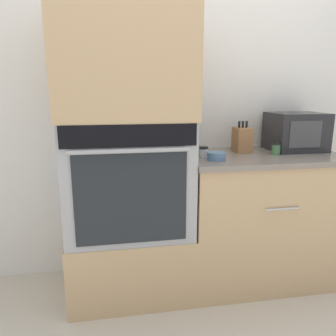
{
  "coord_description": "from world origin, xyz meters",
  "views": [
    {
      "loc": [
        -0.49,
        -1.74,
        1.34
      ],
      "look_at": [
        -0.15,
        0.21,
        0.87
      ],
      "focal_mm": 35.0,
      "sensor_mm": 36.0,
      "label": 1
    }
  ],
  "objects_px": {
    "bowl": "(216,156)",
    "condiment_jar_near": "(196,148)",
    "condiment_jar_mid": "(276,148)",
    "knife_block": "(242,140)",
    "condiment_jar_far": "(204,152)",
    "wall_oven": "(128,176)",
    "microwave": "(296,132)"
  },
  "relations": [
    {
      "from": "bowl",
      "to": "condiment_jar_far",
      "type": "height_order",
      "value": "condiment_jar_far"
    },
    {
      "from": "wall_oven",
      "to": "condiment_jar_near",
      "type": "relative_size",
      "value": 12.35
    },
    {
      "from": "condiment_jar_far",
      "to": "bowl",
      "type": "bearing_deg",
      "value": -64.78
    },
    {
      "from": "condiment_jar_near",
      "to": "condiment_jar_mid",
      "type": "distance_m",
      "value": 0.54
    },
    {
      "from": "bowl",
      "to": "condiment_jar_far",
      "type": "xyz_separation_m",
      "value": [
        -0.05,
        0.11,
        0.01
      ]
    },
    {
      "from": "condiment_jar_near",
      "to": "condiment_jar_far",
      "type": "bearing_deg",
      "value": -87.77
    },
    {
      "from": "bowl",
      "to": "condiment_jar_far",
      "type": "relative_size",
      "value": 1.72
    },
    {
      "from": "knife_block",
      "to": "condiment_jar_far",
      "type": "height_order",
      "value": "knife_block"
    },
    {
      "from": "wall_oven",
      "to": "knife_block",
      "type": "bearing_deg",
      "value": 7.35
    },
    {
      "from": "microwave",
      "to": "condiment_jar_near",
      "type": "xyz_separation_m",
      "value": [
        -0.72,
        0.05,
        -0.1
      ]
    },
    {
      "from": "microwave",
      "to": "condiment_jar_far",
      "type": "bearing_deg",
      "value": -169.52
    },
    {
      "from": "knife_block",
      "to": "condiment_jar_near",
      "type": "xyz_separation_m",
      "value": [
        -0.32,
        0.05,
        -0.06
      ]
    },
    {
      "from": "microwave",
      "to": "condiment_jar_near",
      "type": "height_order",
      "value": "microwave"
    },
    {
      "from": "knife_block",
      "to": "condiment_jar_near",
      "type": "distance_m",
      "value": 0.33
    },
    {
      "from": "condiment_jar_near",
      "to": "wall_oven",
      "type": "bearing_deg",
      "value": -162.54
    },
    {
      "from": "wall_oven",
      "to": "bowl",
      "type": "height_order",
      "value": "wall_oven"
    },
    {
      "from": "condiment_jar_mid",
      "to": "condiment_jar_far",
      "type": "distance_m",
      "value": 0.5
    },
    {
      "from": "knife_block",
      "to": "bowl",
      "type": "xyz_separation_m",
      "value": [
        -0.26,
        -0.24,
        -0.06
      ]
    },
    {
      "from": "wall_oven",
      "to": "condiment_jar_near",
      "type": "bearing_deg",
      "value": 17.46
    },
    {
      "from": "wall_oven",
      "to": "condiment_jar_far",
      "type": "distance_m",
      "value": 0.51
    },
    {
      "from": "wall_oven",
      "to": "condiment_jar_far",
      "type": "relative_size",
      "value": 11.34
    },
    {
      "from": "wall_oven",
      "to": "condiment_jar_mid",
      "type": "height_order",
      "value": "wall_oven"
    },
    {
      "from": "bowl",
      "to": "condiment_jar_mid",
      "type": "distance_m",
      "value": 0.46
    },
    {
      "from": "wall_oven",
      "to": "bowl",
      "type": "distance_m",
      "value": 0.57
    },
    {
      "from": "condiment_jar_near",
      "to": "condiment_jar_far",
      "type": "height_order",
      "value": "condiment_jar_far"
    },
    {
      "from": "bowl",
      "to": "condiment_jar_near",
      "type": "bearing_deg",
      "value": 101.24
    },
    {
      "from": "microwave",
      "to": "condiment_jar_far",
      "type": "xyz_separation_m",
      "value": [
        -0.72,
        -0.13,
        -0.1
      ]
    },
    {
      "from": "condiment_jar_far",
      "to": "knife_block",
      "type": "bearing_deg",
      "value": 22.72
    },
    {
      "from": "knife_block",
      "to": "condiment_jar_mid",
      "type": "height_order",
      "value": "knife_block"
    },
    {
      "from": "condiment_jar_mid",
      "to": "knife_block",
      "type": "bearing_deg",
      "value": 142.39
    },
    {
      "from": "condiment_jar_mid",
      "to": "condiment_jar_near",
      "type": "bearing_deg",
      "value": 159.31
    },
    {
      "from": "condiment_jar_near",
      "to": "condiment_jar_far",
      "type": "relative_size",
      "value": 0.92
    }
  ]
}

